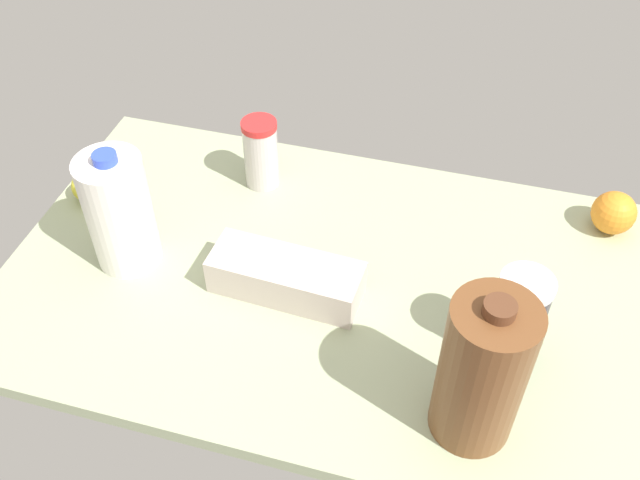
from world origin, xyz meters
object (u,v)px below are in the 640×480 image
shaker_bottle (517,318)px  orange_by_jug (614,213)px  egg_carton (286,277)px  chocolate_milk_jug (482,372)px  lemon_loose (88,186)px  tumbler_cup (261,153)px  milk_jug (119,212)px

shaker_bottle → orange_by_jug: (-17.02, -36.54, -4.73)cm
egg_carton → chocolate_milk_jug: bearing=156.1°
lemon_loose → tumbler_cup: bearing=-156.0°
shaker_bottle → orange_by_jug: shaker_bottle is taller
chocolate_milk_jug → egg_carton: bearing=-27.3°
milk_jug → lemon_loose: (15.90, -13.42, -8.50)cm
chocolate_milk_jug → orange_by_jug: chocolate_milk_jug is taller
tumbler_cup → chocolate_milk_jug: 69.66cm
chocolate_milk_jug → orange_by_jug: 57.41cm
chocolate_milk_jug → egg_carton: (36.26, -18.74, -10.00)cm
egg_carton → lemon_loose: size_ratio=4.16×
milk_jug → egg_carton: 33.08cm
orange_by_jug → lemon_loose: (106.00, 19.85, -1.01)cm
milk_jug → lemon_loose: 22.47cm
egg_carton → milk_jug: bearing=2.9°
chocolate_milk_jug → shaker_bottle: bearing=-106.8°
milk_jug → egg_carton: bearing=179.5°
shaker_bottle → milk_jug: (73.09, -3.27, 2.76)cm
shaker_bottle → egg_carton: (41.02, -2.98, -5.36)cm
milk_jug → lemon_loose: bearing=-40.2°
tumbler_cup → milk_jug: bearing=58.2°
chocolate_milk_jug → lemon_loose: (84.23, -32.44, -10.38)cm
shaker_bottle → tumbler_cup: 63.87cm
orange_by_jug → shaker_bottle: bearing=65.0°
shaker_bottle → chocolate_milk_jug: bearing=73.2°
lemon_loose → orange_by_jug: bearing=-169.4°
egg_carton → orange_by_jug: orange_by_jug is taller
lemon_loose → egg_carton: bearing=164.1°
shaker_bottle → milk_jug: bearing=-2.6°
tumbler_cup → orange_by_jug: tumbler_cup is taller
orange_by_jug → lemon_loose: 107.85cm
shaker_bottle → orange_by_jug: bearing=-115.0°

